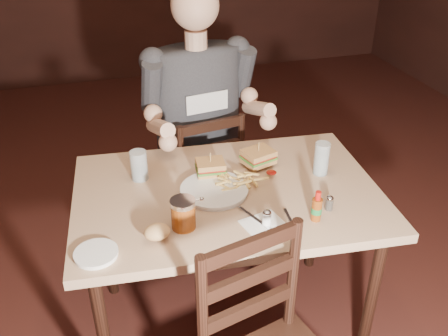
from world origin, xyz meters
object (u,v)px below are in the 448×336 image
object	(u,v)px
glass_left	(139,165)
glass_right	(321,159)
dinner_plate	(214,191)
diner	(201,92)
side_plate	(96,255)
syrup_dispenser	(183,214)
main_table	(227,207)
chair_far	(199,179)
hot_sauce	(317,206)

from	to	relation	value
glass_left	glass_right	xyz separation A→B (m)	(0.75, -0.17, 0.01)
dinner_plate	glass_left	bearing A→B (deg)	145.09
diner	dinner_plate	size ratio (longest dim) A/B	3.84
side_plate	glass_left	bearing A→B (deg)	64.80
diner	syrup_dispenser	xyz separation A→B (m)	(-0.26, -0.78, -0.13)
glass_left	main_table	bearing A→B (deg)	-30.72
main_table	chair_far	size ratio (longest dim) A/B	1.50
diner	side_plate	size ratio (longest dim) A/B	7.07
hot_sauce	syrup_dispenser	distance (m)	0.49
syrup_dispenser	side_plate	world-z (taller)	syrup_dispenser
hot_sauce	side_plate	bearing A→B (deg)	178.52
glass_right	chair_far	bearing A→B (deg)	122.00
main_table	chair_far	bearing A→B (deg)	87.14
diner	dinner_plate	distance (m)	0.62
glass_right	hot_sauce	size ratio (longest dim) A/B	1.16
dinner_plate	glass_right	bearing A→B (deg)	2.07
main_table	side_plate	world-z (taller)	side_plate
syrup_dispenser	side_plate	size ratio (longest dim) A/B	0.81
syrup_dispenser	side_plate	xyz separation A→B (m)	(-0.32, -0.07, -0.05)
glass_left	diner	bearing A→B (deg)	47.35
main_table	syrup_dispenser	size ratio (longest dim) A/B	11.04
dinner_plate	syrup_dispenser	distance (m)	0.26
glass_right	syrup_dispenser	xyz separation A→B (m)	(-0.64, -0.21, -0.01)
chair_far	hot_sauce	bearing A→B (deg)	95.33
chair_far	dinner_plate	distance (m)	0.73
diner	syrup_dispenser	distance (m)	0.83
main_table	chair_far	xyz separation A→B (m)	(0.03, 0.65, -0.26)
diner	glass_left	xyz separation A→B (m)	(-0.37, -0.40, -0.13)
chair_far	glass_right	bearing A→B (deg)	113.48
chair_far	diner	bearing A→B (deg)	90.00
dinner_plate	syrup_dispenser	size ratio (longest dim) A/B	2.28
dinner_plate	chair_far	bearing A→B (deg)	82.31
diner	hot_sauce	distance (m)	0.91
main_table	dinner_plate	distance (m)	0.10
dinner_plate	diner	bearing A→B (deg)	80.89
chair_far	syrup_dispenser	xyz separation A→B (m)	(-0.25, -0.83, 0.40)
chair_far	diner	size ratio (longest dim) A/B	0.84
main_table	glass_right	world-z (taller)	glass_right
diner	syrup_dispenser	bearing A→B (deg)	-117.12
dinner_plate	syrup_dispenser	bearing A→B (deg)	-131.54
dinner_plate	glass_left	size ratio (longest dim) A/B	2.08
dinner_plate	hot_sauce	distance (m)	0.43
glass_left	syrup_dispenser	xyz separation A→B (m)	(0.11, -0.38, -0.01)
chair_far	side_plate	distance (m)	1.12
main_table	glass_left	size ratio (longest dim) A/B	10.08
main_table	glass_right	distance (m)	0.45
syrup_dispenser	chair_far	bearing A→B (deg)	78.10
hot_sauce	syrup_dispenser	bearing A→B (deg)	169.02
main_table	glass_left	distance (m)	0.41
main_table	diner	size ratio (longest dim) A/B	1.26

